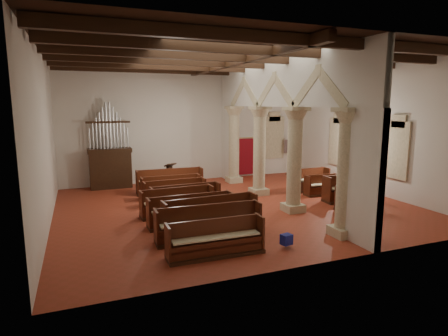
% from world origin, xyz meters
% --- Properties ---
extents(floor, '(14.00, 14.00, 0.00)m').
position_xyz_m(floor, '(0.00, 0.00, 0.00)').
color(floor, maroon).
rests_on(floor, ground).
extents(ceiling, '(14.00, 14.00, 0.00)m').
position_xyz_m(ceiling, '(0.00, 0.00, 6.00)').
color(ceiling, black).
rests_on(ceiling, wall_back).
extents(wall_back, '(14.00, 0.02, 6.00)m').
position_xyz_m(wall_back, '(0.00, 6.00, 3.00)').
color(wall_back, silver).
rests_on(wall_back, floor).
extents(wall_front, '(14.00, 0.02, 6.00)m').
position_xyz_m(wall_front, '(0.00, -6.00, 3.00)').
color(wall_front, silver).
rests_on(wall_front, floor).
extents(wall_left, '(0.02, 12.00, 6.00)m').
position_xyz_m(wall_left, '(-7.00, 0.00, 3.00)').
color(wall_left, silver).
rests_on(wall_left, floor).
extents(wall_right, '(0.02, 12.00, 6.00)m').
position_xyz_m(wall_right, '(7.00, 0.00, 3.00)').
color(wall_right, silver).
rests_on(wall_right, floor).
extents(ceiling_beams, '(13.80, 11.80, 0.30)m').
position_xyz_m(ceiling_beams, '(0.00, 0.00, 5.82)').
color(ceiling_beams, black).
rests_on(ceiling_beams, wall_back).
extents(arcade, '(0.90, 11.90, 6.00)m').
position_xyz_m(arcade, '(1.80, 0.00, 3.56)').
color(arcade, beige).
rests_on(arcade, floor).
extents(window_right_a, '(0.03, 1.00, 2.20)m').
position_xyz_m(window_right_a, '(6.98, -1.50, 2.20)').
color(window_right_a, '#357856').
rests_on(window_right_a, wall_right).
extents(window_right_b, '(0.03, 1.00, 2.20)m').
position_xyz_m(window_right_b, '(6.98, 2.50, 2.20)').
color(window_right_b, '#357856').
rests_on(window_right_b, wall_right).
extents(window_back, '(1.00, 0.03, 2.20)m').
position_xyz_m(window_back, '(5.00, 5.98, 2.20)').
color(window_back, '#357856').
rests_on(window_back, wall_back).
extents(pipe_organ, '(2.10, 0.85, 4.40)m').
position_xyz_m(pipe_organ, '(-4.50, 5.50, 1.37)').
color(pipe_organ, black).
rests_on(pipe_organ, floor).
extents(lectern, '(0.62, 0.66, 1.26)m').
position_xyz_m(lectern, '(-1.71, 4.55, 0.52)').
color(lectern, '#362111').
rests_on(lectern, floor).
extents(dossal_curtain, '(1.80, 0.07, 2.17)m').
position_xyz_m(dossal_curtain, '(3.50, 5.92, 1.17)').
color(dossal_curtain, maroon).
rests_on(dossal_curtain, floor).
extents(processional_banner, '(0.49, 0.63, 2.27)m').
position_xyz_m(processional_banner, '(5.77, 5.49, 0.78)').
color(processional_banner, black).
rests_on(processional_banner, floor).
extents(hymnal_box_a, '(0.35, 0.31, 0.31)m').
position_xyz_m(hymnal_box_a, '(-0.41, -4.72, 0.25)').
color(hymnal_box_a, navy).
rests_on(hymnal_box_a, floor).
extents(hymnal_box_b, '(0.39, 0.33, 0.36)m').
position_xyz_m(hymnal_box_b, '(-1.35, -1.90, 0.28)').
color(hymnal_box_b, navy).
rests_on(hymnal_box_b, floor).
extents(hymnal_box_c, '(0.39, 0.34, 0.33)m').
position_xyz_m(hymnal_box_c, '(-0.63, -1.04, 0.27)').
color(hymnal_box_c, '#14158D').
rests_on(hymnal_box_c, floor).
extents(tube_heater_a, '(1.01, 0.35, 0.10)m').
position_xyz_m(tube_heater_a, '(-1.70, -3.75, 0.16)').
color(tube_heater_a, white).
rests_on(tube_heater_a, floor).
extents(tube_heater_b, '(1.10, 0.56, 0.11)m').
position_xyz_m(tube_heater_b, '(-2.68, -4.34, 0.16)').
color(tube_heater_b, silver).
rests_on(tube_heater_b, floor).
extents(nave_pew_0, '(2.76, 0.72, 1.02)m').
position_xyz_m(nave_pew_0, '(-2.54, -4.50, 0.34)').
color(nave_pew_0, black).
rests_on(nave_pew_0, floor).
extents(nave_pew_1, '(3.36, 0.84, 1.08)m').
position_xyz_m(nave_pew_1, '(-2.29, -3.22, 0.35)').
color(nave_pew_1, black).
rests_on(nave_pew_1, floor).
extents(nave_pew_2, '(3.26, 0.96, 1.14)m').
position_xyz_m(nave_pew_2, '(-1.98, -2.49, 0.38)').
color(nave_pew_2, black).
rests_on(nave_pew_2, floor).
extents(nave_pew_3, '(3.04, 0.75, 1.05)m').
position_xyz_m(nave_pew_3, '(-2.40, -1.61, 0.35)').
color(nave_pew_3, black).
rests_on(nave_pew_3, floor).
extents(nave_pew_4, '(2.82, 0.81, 1.04)m').
position_xyz_m(nave_pew_4, '(-2.56, -0.30, 0.34)').
color(nave_pew_4, black).
rests_on(nave_pew_4, floor).
extents(nave_pew_5, '(2.83, 0.81, 1.02)m').
position_xyz_m(nave_pew_5, '(-2.08, 0.19, 0.34)').
color(nave_pew_5, black).
rests_on(nave_pew_5, floor).
extents(nave_pew_6, '(2.68, 0.74, 0.99)m').
position_xyz_m(nave_pew_6, '(-2.21, 1.47, 0.33)').
color(nave_pew_6, black).
rests_on(nave_pew_6, floor).
extents(nave_pew_7, '(2.65, 0.67, 1.00)m').
position_xyz_m(nave_pew_7, '(-2.16, 2.41, 0.33)').
color(nave_pew_7, black).
rests_on(nave_pew_7, floor).
extents(nave_pew_8, '(3.15, 0.85, 1.13)m').
position_xyz_m(nave_pew_8, '(-1.97, 3.41, 0.37)').
color(nave_pew_8, black).
rests_on(nave_pew_8, floor).
extents(aisle_pew_0, '(1.76, 0.74, 0.99)m').
position_xyz_m(aisle_pew_0, '(4.31, -2.16, 0.34)').
color(aisle_pew_0, black).
rests_on(aisle_pew_0, floor).
extents(aisle_pew_1, '(2.14, 0.90, 1.14)m').
position_xyz_m(aisle_pew_1, '(4.81, -0.99, 0.39)').
color(aisle_pew_1, black).
rests_on(aisle_pew_1, floor).
extents(aisle_pew_2, '(1.71, 0.70, 0.95)m').
position_xyz_m(aisle_pew_2, '(4.50, 0.33, 0.32)').
color(aisle_pew_2, black).
rests_on(aisle_pew_2, floor).
extents(aisle_pew_3, '(2.02, 0.75, 1.09)m').
position_xyz_m(aisle_pew_3, '(4.41, 1.29, 0.37)').
color(aisle_pew_3, black).
rests_on(aisle_pew_3, floor).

